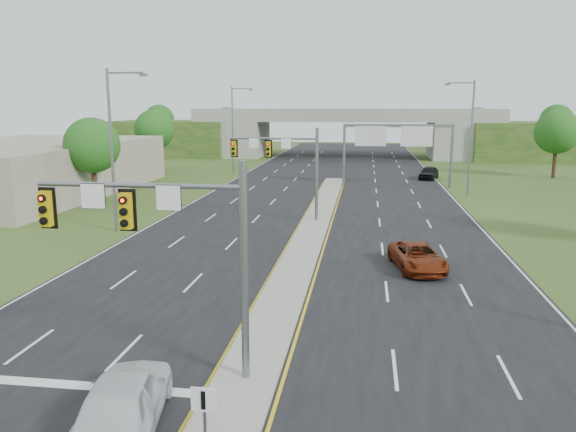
# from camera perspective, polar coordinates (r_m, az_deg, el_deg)

# --- Properties ---
(ground) EXTENTS (240.00, 240.00, 0.00)m
(ground) POSITION_cam_1_polar(r_m,az_deg,el_deg) (18.54, -4.27, -16.42)
(ground) COLOR #254518
(ground) RESTS_ON ground
(road) EXTENTS (24.00, 160.00, 0.02)m
(road) POSITION_cam_1_polar(r_m,az_deg,el_deg) (51.88, 3.87, 1.62)
(road) COLOR black
(road) RESTS_ON ground
(median) EXTENTS (2.00, 54.00, 0.16)m
(median) POSITION_cam_1_polar(r_m,az_deg,el_deg) (40.11, 2.64, -1.06)
(median) COLOR gray
(median) RESTS_ON road
(lane_markings) EXTENTS (23.72, 160.00, 0.01)m
(lane_markings) POSITION_cam_1_polar(r_m,az_deg,el_deg) (45.95, 2.57, 0.41)
(lane_markings) COLOR gold
(lane_markings) RESTS_ON road
(signal_mast_near) EXTENTS (6.62, 0.60, 7.00)m
(signal_mast_near) POSITION_cam_1_polar(r_m,az_deg,el_deg) (17.43, -11.85, -1.83)
(signal_mast_near) COLOR slate
(signal_mast_near) RESTS_ON ground
(signal_mast_far) EXTENTS (6.62, 0.60, 7.00)m
(signal_mast_far) POSITION_cam_1_polar(r_m,az_deg,el_deg) (41.56, -0.18, 5.83)
(signal_mast_far) COLOR slate
(signal_mast_far) RESTS_ON ground
(keep_right_sign) EXTENTS (0.60, 0.13, 2.20)m
(keep_right_sign) POSITION_cam_1_polar(r_m,az_deg,el_deg) (13.97, -8.50, -19.31)
(keep_right_sign) COLOR slate
(keep_right_sign) RESTS_ON ground
(sign_gantry) EXTENTS (11.58, 0.44, 6.67)m
(sign_gantry) POSITION_cam_1_polar(r_m,az_deg,el_deg) (61.14, 10.93, 7.81)
(sign_gantry) COLOR slate
(sign_gantry) RESTS_ON ground
(overpass) EXTENTS (80.00, 14.00, 8.10)m
(overpass) POSITION_cam_1_polar(r_m,az_deg,el_deg) (96.24, 5.84, 8.09)
(overpass) COLOR gray
(overpass) RESTS_ON ground
(lightpole_l_mid) EXTENTS (2.85, 0.25, 11.00)m
(lightpole_l_mid) POSITION_cam_1_polar(r_m,az_deg,el_deg) (39.87, -17.26, 7.10)
(lightpole_l_mid) COLOR slate
(lightpole_l_mid) RESTS_ON ground
(lightpole_l_far) EXTENTS (2.85, 0.25, 11.00)m
(lightpole_l_far) POSITION_cam_1_polar(r_m,az_deg,el_deg) (73.06, -5.50, 9.15)
(lightpole_l_far) COLOR slate
(lightpole_l_far) RESTS_ON ground
(lightpole_r_far) EXTENTS (2.85, 0.25, 11.00)m
(lightpole_r_far) POSITION_cam_1_polar(r_m,az_deg,el_deg) (56.94, 17.94, 8.12)
(lightpole_r_far) COLOR slate
(lightpole_r_far) RESTS_ON ground
(tree_l_near) EXTENTS (4.80, 4.80, 7.60)m
(tree_l_near) POSITION_cam_1_polar(r_m,az_deg,el_deg) (51.84, -19.28, 6.77)
(tree_l_near) COLOR #382316
(tree_l_near) RESTS_ON ground
(tree_l_mid) EXTENTS (5.20, 5.20, 8.12)m
(tree_l_mid) POSITION_cam_1_polar(r_m,az_deg,el_deg) (76.27, -13.43, 8.53)
(tree_l_mid) COLOR #382316
(tree_l_mid) RESTS_ON ground
(tree_r_mid) EXTENTS (5.20, 5.20, 8.12)m
(tree_r_mid) POSITION_cam_1_polar(r_m,az_deg,el_deg) (74.57, 25.67, 7.70)
(tree_r_mid) COLOR #382316
(tree_r_mid) RESTS_ON ground
(tree_back_a) EXTENTS (6.00, 6.00, 8.85)m
(tree_back_a) POSITION_cam_1_polar(r_m,az_deg,el_deg) (117.67, -12.95, 9.53)
(tree_back_a) COLOR #382316
(tree_back_a) RESTS_ON ground
(tree_back_b) EXTENTS (5.60, 5.60, 8.32)m
(tree_back_b) POSITION_cam_1_polar(r_m,az_deg,el_deg) (113.49, -6.23, 9.53)
(tree_back_b) COLOR #382316
(tree_back_b) RESTS_ON ground
(tree_back_c) EXTENTS (5.60, 5.60, 8.32)m
(tree_back_c) POSITION_cam_1_polar(r_m,az_deg,el_deg) (111.97, 18.67, 8.99)
(tree_back_c) COLOR #382316
(tree_back_c) RESTS_ON ground
(tree_back_d) EXTENTS (6.00, 6.00, 8.85)m
(tree_back_d) POSITION_cam_1_polar(r_m,az_deg,el_deg) (115.34, 25.60, 8.70)
(tree_back_d) COLOR #382316
(tree_back_d) RESTS_ON ground
(commercial_building) EXTENTS (18.00, 30.00, 5.00)m
(commercial_building) POSITION_cam_1_polar(r_m,az_deg,el_deg) (61.40, -25.36, 4.39)
(commercial_building) COLOR gray
(commercial_building) RESTS_ON ground
(car_white) EXTENTS (2.87, 5.26, 1.70)m
(car_white) POSITION_cam_1_polar(r_m,az_deg,el_deg) (16.32, -16.35, -17.49)
(car_white) COLOR silver
(car_white) RESTS_ON road
(car_far_a) EXTENTS (3.16, 5.26, 1.37)m
(car_far_a) POSITION_cam_1_polar(r_m,az_deg,el_deg) (30.60, 13.02, -4.05)
(car_far_a) COLOR #66200A
(car_far_a) RESTS_ON road
(car_far_c) EXTENTS (3.01, 4.83, 1.53)m
(car_far_c) POSITION_cam_1_polar(r_m,az_deg,el_deg) (68.75, 14.11, 4.30)
(car_far_c) COLOR black
(car_far_c) RESTS_ON road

